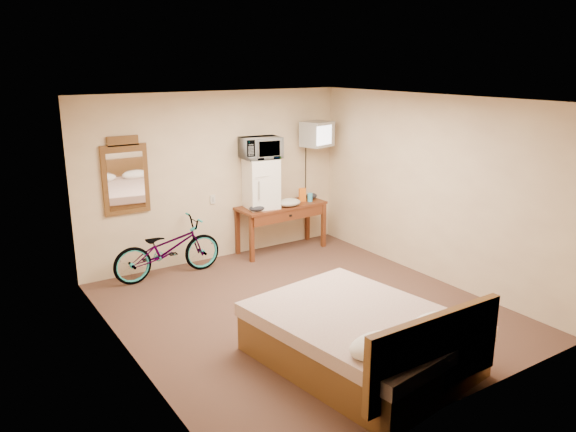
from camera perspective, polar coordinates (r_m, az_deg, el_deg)
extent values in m
plane|color=#4B3025|center=(6.89, 1.65, -9.50)|extent=(4.60, 4.60, 0.00)
plane|color=silver|center=(6.26, 1.82, 11.72)|extent=(4.60, 4.60, 0.00)
cube|color=beige|center=(8.40, -7.28, 3.96)|extent=(4.20, 0.04, 2.50)
cube|color=beige|center=(4.85, 17.52, -5.27)|extent=(4.20, 0.04, 2.50)
cube|color=beige|center=(5.58, -16.27, -2.45)|extent=(0.04, 4.60, 2.50)
cube|color=beige|center=(7.82, 14.47, 2.74)|extent=(0.04, 4.60, 2.50)
cube|color=beige|center=(8.43, -7.66, 1.68)|extent=(0.08, 0.01, 0.13)
cube|color=maroon|center=(8.76, -0.70, 1.07)|extent=(1.45, 0.60, 0.04)
cube|color=maroon|center=(8.35, -3.70, -2.37)|extent=(0.06, 0.06, 0.71)
cube|color=maroon|center=(9.05, 3.62, -0.96)|extent=(0.06, 0.06, 0.71)
cube|color=maroon|center=(8.73, -5.16, -1.61)|extent=(0.06, 0.06, 0.71)
cube|color=maroon|center=(9.39, 1.98, -0.32)|extent=(0.06, 0.06, 0.71)
cube|color=maroon|center=(8.59, 0.18, 0.08)|extent=(1.31, 0.09, 0.16)
cube|color=black|center=(8.57, 0.24, 0.05)|extent=(0.05, 0.02, 0.03)
cube|color=white|center=(8.49, -2.75, 3.34)|extent=(0.51, 0.50, 0.75)
cube|color=#9E9E99|center=(8.27, -1.97, 4.09)|extent=(0.46, 0.01, 0.00)
cylinder|color=#9E9E99|center=(8.23, -2.94, 2.62)|extent=(0.02, 0.02, 0.27)
imported|color=white|center=(8.40, -2.79, 6.93)|extent=(0.62, 0.46, 0.32)
cube|color=orange|center=(8.93, 1.46, 2.17)|extent=(0.12, 0.09, 0.21)
cylinder|color=#41AFE0|center=(8.93, 2.25, 1.91)|extent=(0.08, 0.08, 0.14)
ellipsoid|color=beige|center=(8.63, 0.11, 1.39)|extent=(0.38, 0.29, 0.12)
ellipsoid|color=black|center=(8.35, -3.17, 0.79)|extent=(0.25, 0.18, 0.09)
ellipsoid|color=black|center=(9.12, 2.39, 2.05)|extent=(0.20, 0.16, 0.09)
cube|color=black|center=(9.13, 1.97, 7.92)|extent=(0.14, 0.02, 0.14)
cylinder|color=black|center=(9.10, 2.13, 7.89)|extent=(0.05, 0.30, 0.05)
cube|color=#9E9E99|center=(8.91, 2.96, 8.32)|extent=(0.53, 0.48, 0.39)
cube|color=white|center=(8.76, 3.70, 8.19)|extent=(0.36, 0.11, 0.30)
cube|color=black|center=(9.06, 2.25, 8.45)|extent=(0.27, 0.09, 0.24)
cube|color=brown|center=(7.87, -16.17, 3.58)|extent=(0.62, 0.04, 0.95)
cube|color=brown|center=(7.79, -16.46, 7.33)|extent=(0.42, 0.04, 0.13)
cube|color=white|center=(7.86, -16.11, 3.42)|extent=(0.49, 0.01, 0.78)
imported|color=black|center=(7.94, -12.13, -3.26)|extent=(1.55, 0.55, 0.81)
cube|color=brown|center=(5.75, 7.23, -12.75)|extent=(1.77, 2.20, 0.40)
cube|color=beige|center=(5.64, 7.32, -10.51)|extent=(1.81, 2.24, 0.14)
cube|color=brown|center=(4.99, 14.69, -13.28)|extent=(1.51, 0.08, 0.70)
ellipsoid|color=white|center=(4.94, 9.17, -12.86)|extent=(0.57, 0.35, 0.20)
ellipsoid|color=white|center=(5.39, 14.82, -10.65)|extent=(0.57, 0.35, 0.20)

